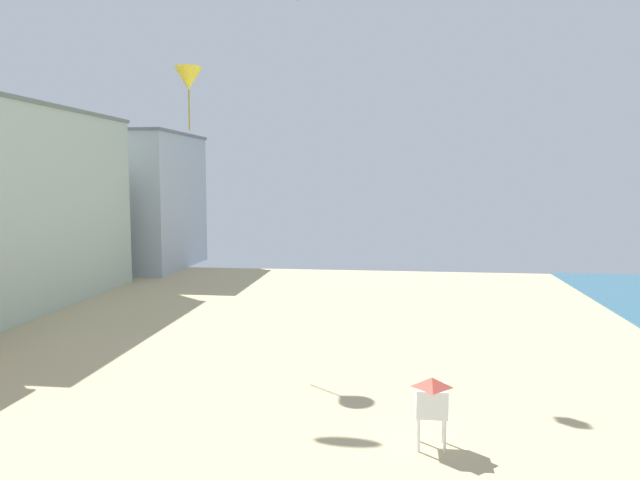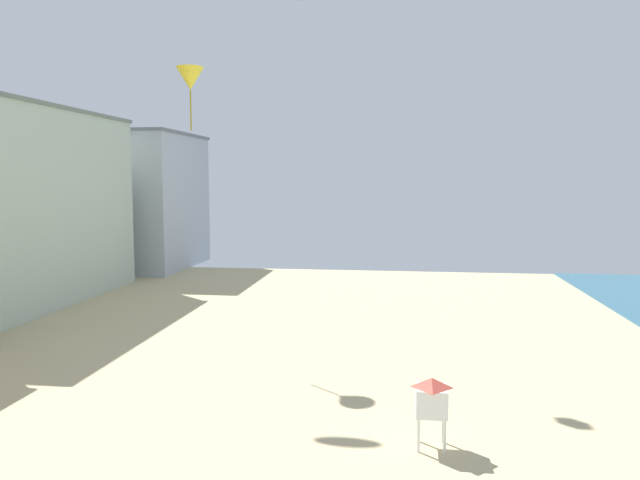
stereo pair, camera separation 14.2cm
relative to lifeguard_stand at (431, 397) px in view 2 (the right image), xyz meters
name	(u,v)px [view 2 (the right image)]	position (x,y,z in m)	size (l,w,h in m)	color
boardwalk_hotel_mid	(3,206)	(-31.94, 22.48, 5.66)	(12.45, 20.15, 14.98)	#B7C6B2
boardwalk_hotel_far	(118,200)	(-31.94, 41.98, 5.44)	(16.41, 14.53, 14.54)	#ADB7C1
lifeguard_stand	(431,397)	(0.00, 0.00, 0.00)	(1.10, 1.10, 2.55)	white
kite_yellow_delta	(190,79)	(-13.13, 12.75, 13.40)	(1.57, 1.57, 3.56)	yellow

